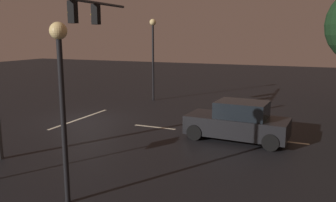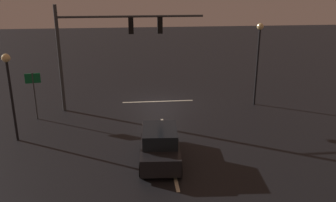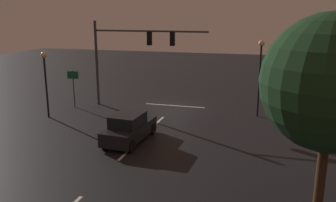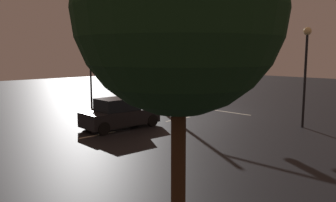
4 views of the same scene
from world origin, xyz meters
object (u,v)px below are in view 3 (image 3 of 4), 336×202
traffic_signal_assembly (130,48)px  street_lamp_left_kerb (260,64)px  car_approaching (129,128)px  route_sign (73,81)px  tree_left_near (331,83)px  street_lamp_right_kerb (45,72)px

traffic_signal_assembly → street_lamp_left_kerb: 9.99m
car_approaching → street_lamp_left_kerb: street_lamp_left_kerb is taller
route_sign → street_lamp_left_kerb: bearing=-174.7°
street_lamp_left_kerb → car_approaching: bearing=46.0°
street_lamp_left_kerb → tree_left_near: bearing=101.4°
street_lamp_left_kerb → route_sign: street_lamp_left_kerb is taller
street_lamp_left_kerb → street_lamp_right_kerb: bearing=16.8°
car_approaching → route_sign: 9.52m
traffic_signal_assembly → car_approaching: size_ratio=2.07×
traffic_signal_assembly → tree_left_near: bearing=133.8°
street_lamp_right_kerb → street_lamp_left_kerb: bearing=-163.2°
street_lamp_right_kerb → route_sign: street_lamp_right_kerb is taller
street_lamp_right_kerb → route_sign: 3.35m
street_lamp_right_kerb → route_sign: (-0.34, -3.10, -1.22)m
street_lamp_left_kerb → street_lamp_right_kerb: street_lamp_left_kerb is taller
traffic_signal_assembly → tree_left_near: tree_left_near is taller
traffic_signal_assembly → street_lamp_right_kerb: size_ratio=1.94×
traffic_signal_assembly → street_lamp_left_kerb: bearing=179.6°
traffic_signal_assembly → route_sign: 5.31m
street_lamp_left_kerb → traffic_signal_assembly: bearing=-0.4°
street_lamp_right_kerb → tree_left_near: bearing=153.5°
traffic_signal_assembly → route_sign: size_ratio=3.10×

